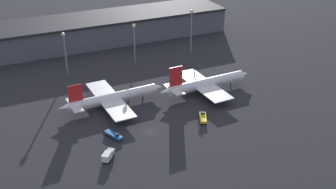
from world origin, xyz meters
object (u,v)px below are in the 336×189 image
object	(u,v)px
airplane_1	(206,84)
service_vehicle_1	(114,135)
service_vehicle_0	(108,155)
airplane_0	(113,98)
service_vehicle_2	(203,118)

from	to	relation	value
airplane_1	service_vehicle_1	size ratio (longest dim) A/B	5.51
service_vehicle_0	airplane_0	bearing A→B (deg)	19.78
airplane_1	service_vehicle_0	size ratio (longest dim) A/B	7.26
airplane_1	service_vehicle_1	distance (m)	51.55
service_vehicle_2	service_vehicle_1	bearing A→B (deg)	111.43
airplane_0	service_vehicle_0	distance (m)	37.38
airplane_1	service_vehicle_2	size ratio (longest dim) A/B	5.70
airplane_0	service_vehicle_1	size ratio (longest dim) A/B	5.49
airplane_0	service_vehicle_1	world-z (taller)	airplane_0
airplane_1	service_vehicle_2	world-z (taller)	airplane_1
service_vehicle_1	airplane_0	bearing A→B (deg)	139.92
service_vehicle_0	service_vehicle_1	size ratio (longest dim) A/B	0.76
service_vehicle_1	service_vehicle_2	size ratio (longest dim) A/B	1.03
service_vehicle_1	service_vehicle_2	world-z (taller)	service_vehicle_2
service_vehicle_0	service_vehicle_2	world-z (taller)	service_vehicle_0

